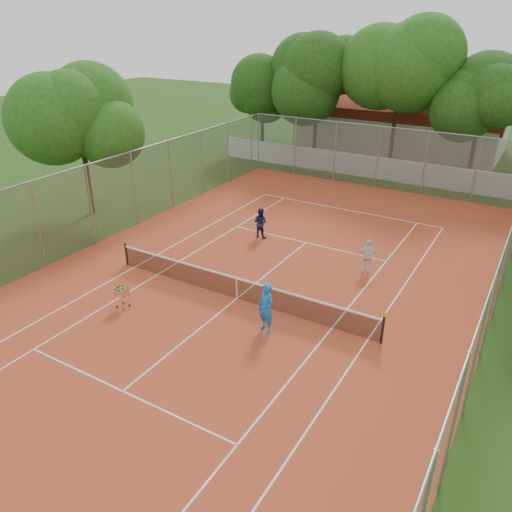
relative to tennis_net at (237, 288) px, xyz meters
The scene contains 12 objects.
ground 0.51m from the tennis_net, ahead, with size 120.00×120.00×0.00m, color #1E3B10.
court_pad 0.50m from the tennis_net, ahead, with size 18.00×34.00×0.02m, color #B14122.
court_lines 0.49m from the tennis_net, ahead, with size 10.98×23.78×0.01m, color white.
tennis_net is the anchor object (origin of this frame).
perimeter_fence 1.49m from the tennis_net, ahead, with size 18.00×34.00×4.00m, color slate.
boundary_wall 19.00m from the tennis_net, 90.00° to the left, with size 26.00×0.30×1.50m, color silver.
clubhouse 29.12m from the tennis_net, 93.95° to the left, with size 16.40×9.00×4.40m, color beige.
tropical_trees 22.45m from the tennis_net, 90.00° to the left, with size 29.00×19.00×10.00m, color #13380E.
player_near 2.57m from the tennis_net, 33.06° to the right, with size 0.69×0.46×1.91m, color blue.
player_far_left 6.33m from the tennis_net, 111.76° to the left, with size 0.75×0.59×1.55m, color #171847.
player_far_right 6.11m from the tennis_net, 52.88° to the left, with size 0.91×0.38×1.55m, color white.
ball_hopper 4.46m from the tennis_net, 140.96° to the right, with size 0.44×0.44×0.92m, color silver.
Camera 1 is at (9.51, -14.49, 10.23)m, focal length 35.00 mm.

